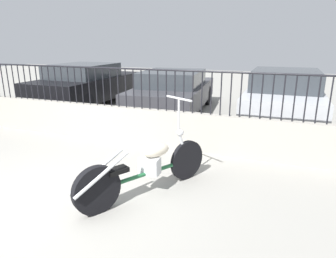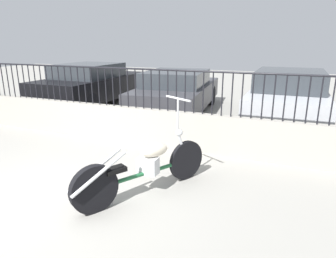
{
  "view_description": "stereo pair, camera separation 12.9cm",
  "coord_description": "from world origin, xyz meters",
  "px_view_note": "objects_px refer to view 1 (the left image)",
  "views": [
    {
      "loc": [
        3.07,
        -2.69,
        2.08
      ],
      "look_at": [
        1.39,
        1.72,
        0.7
      ],
      "focal_mm": 32.0,
      "sensor_mm": 36.0,
      "label": 1
    },
    {
      "loc": [
        3.19,
        -2.64,
        2.08
      ],
      "look_at": [
        1.39,
        1.72,
        0.7
      ],
      "focal_mm": 32.0,
      "sensor_mm": 36.0,
      "label": 2
    }
  ],
  "objects_px": {
    "car_black": "(87,84)",
    "car_silver": "(284,95)",
    "motorcycle_green": "(141,170)",
    "car_dark_grey": "(173,91)"
  },
  "relations": [
    {
      "from": "car_dark_grey",
      "to": "car_silver",
      "type": "xyz_separation_m",
      "value": [
        3.12,
        0.01,
        0.05
      ]
    },
    {
      "from": "motorcycle_green",
      "to": "car_silver",
      "type": "bearing_deg",
      "value": 10.4
    },
    {
      "from": "motorcycle_green",
      "to": "car_black",
      "type": "distance_m",
      "value": 6.8
    },
    {
      "from": "motorcycle_green",
      "to": "car_silver",
      "type": "relative_size",
      "value": 0.43
    },
    {
      "from": "motorcycle_green",
      "to": "car_dark_grey",
      "type": "xyz_separation_m",
      "value": [
        -1.36,
        5.08,
        0.25
      ]
    },
    {
      "from": "car_dark_grey",
      "to": "car_silver",
      "type": "height_order",
      "value": "car_silver"
    },
    {
      "from": "car_black",
      "to": "car_silver",
      "type": "xyz_separation_m",
      "value": [
        6.24,
        -0.01,
        -0.0
      ]
    },
    {
      "from": "car_dark_grey",
      "to": "car_silver",
      "type": "distance_m",
      "value": 3.12
    },
    {
      "from": "car_black",
      "to": "car_silver",
      "type": "bearing_deg",
      "value": -90.46
    },
    {
      "from": "motorcycle_green",
      "to": "car_dark_grey",
      "type": "distance_m",
      "value": 5.27
    }
  ]
}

